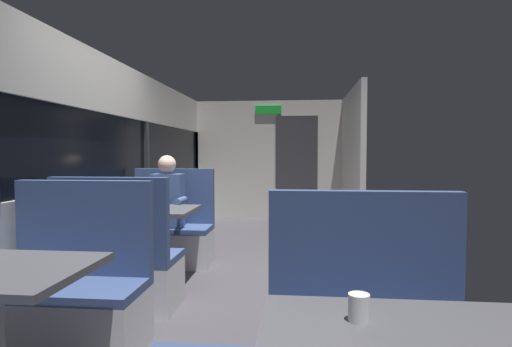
{
  "coord_description": "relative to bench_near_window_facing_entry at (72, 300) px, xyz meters",
  "views": [
    {
      "loc": [
        0.56,
        -3.91,
        1.29
      ],
      "look_at": [
        0.09,
        0.77,
        1.05
      ],
      "focal_mm": 29.09,
      "sensor_mm": 36.0,
      "label": 1
    }
  ],
  "objects": [
    {
      "name": "ground_plane",
      "position": [
        0.89,
        1.39,
        -0.34
      ],
      "size": [
        3.3,
        9.2,
        0.02
      ],
      "primitive_type": "cube",
      "color": "#423F44"
    },
    {
      "name": "carriage_end_bulkhead",
      "position": [
        0.95,
        5.59,
        0.81
      ],
      "size": [
        2.9,
        0.11,
        2.3
      ],
      "color": "beige",
      "rests_on": "ground_plane"
    },
    {
      "name": "carriage_aisle_panel_right",
      "position": [
        2.34,
        4.39,
        0.82
      ],
      "size": [
        0.08,
        2.4,
        2.3
      ],
      "primitive_type": "cube",
      "color": "beige",
      "rests_on": "ground_plane"
    },
    {
      "name": "dining_table_mid_window",
      "position": [
        0.0,
        1.41,
        0.31
      ],
      "size": [
        0.9,
        0.7,
        0.74
      ],
      "color": "#9E9EA3",
      "rests_on": "ground_plane"
    },
    {
      "name": "coffee_cup_primary",
      "position": [
        1.66,
        -1.17,
        0.46
      ],
      "size": [
        0.07,
        0.07,
        0.09
      ],
      "color": "white",
      "rests_on": "dining_table_front_aisle"
    },
    {
      "name": "bench_near_window_facing_entry",
      "position": [
        0.0,
        0.0,
        0.0
      ],
      "size": [
        0.95,
        0.5,
        1.1
      ],
      "color": "silver",
      "rests_on": "ground_plane"
    },
    {
      "name": "seated_passenger",
      "position": [
        0.0,
        2.04,
        0.21
      ],
      "size": [
        0.47,
        0.55,
        1.26
      ],
      "color": "#26262D",
      "rests_on": "ground_plane"
    },
    {
      "name": "bench_mid_window_facing_end",
      "position": [
        0.0,
        0.71,
        0.0
      ],
      "size": [
        0.95,
        0.5,
        1.1
      ],
      "color": "silver",
      "rests_on": "ground_plane"
    },
    {
      "name": "bench_mid_window_facing_entry",
      "position": [
        0.0,
        2.11,
        0.0
      ],
      "size": [
        0.95,
        0.5,
        1.1
      ],
      "color": "silver",
      "rests_on": "ground_plane"
    },
    {
      "name": "carriage_window_panel_left",
      "position": [
        -0.56,
        1.39,
        0.78
      ],
      "size": [
        0.09,
        8.48,
        2.3
      ],
      "color": "beige",
      "rests_on": "ground_plane"
    }
  ]
}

